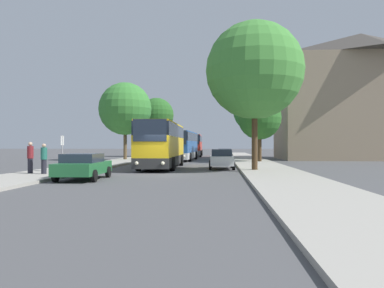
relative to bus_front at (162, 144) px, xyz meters
name	(u,v)px	position (x,y,z in m)	size (l,w,h in m)	color
ground_plane	(163,174)	(0.99, -6.20, -1.88)	(300.00, 300.00, 0.00)	#4C4C4F
sidewalk_left	(54,172)	(-6.01, -6.20, -1.81)	(4.00, 120.00, 0.15)	#A39E93
sidewalk_right	(276,174)	(7.99, -6.20, -1.81)	(4.00, 120.00, 0.15)	#A39E93
building_right_background	(361,96)	(22.47, 19.57, 6.14)	(20.34, 11.32, 16.04)	gray
bus_front	(162,144)	(0.00, 0.00, 0.00)	(2.83, 11.50, 3.53)	#2D2D2D
bus_middle	(183,145)	(0.15, 14.80, -0.08)	(3.05, 11.36, 3.37)	silver
bus_rear	(193,145)	(0.24, 30.85, -0.06)	(3.06, 11.66, 3.41)	gray
parked_car_left_curb	(83,166)	(-2.63, -10.15, -1.15)	(2.27, 4.45, 1.38)	#236B38
parked_car_right_near	(221,159)	(4.70, -0.79, -1.10)	(1.98, 4.05, 1.50)	silver
parked_car_right_far	(225,153)	(5.19, 20.64, -1.17)	(2.11, 4.34, 1.32)	slate
bus_stop_sign	(62,149)	(-5.46, -6.28, -0.28)	(0.08, 0.45, 2.32)	gray
pedestrian_waiting_near	(30,157)	(-6.71, -7.93, -0.78)	(0.36, 0.36, 1.86)	#23232D
pedestrian_waiting_far	(44,159)	(-5.68, -8.32, -0.84)	(0.36, 0.36, 1.77)	#23232D
tree_left_near	(157,115)	(-5.26, 27.98, 4.57)	(5.35, 5.35, 9.00)	#513D23
tree_left_far	(125,109)	(-6.55, 13.79, 4.20)	(6.18, 6.18, 9.03)	brown
tree_right_near	(260,118)	(8.65, 9.44, 2.71)	(4.45, 4.45, 6.69)	#47331E
tree_right_mid	(254,111)	(8.36, 12.87, 3.73)	(4.61, 4.61, 7.79)	#513D23
tree_right_far	(255,70)	(6.95, -3.66, 5.05)	(6.67, 6.67, 10.13)	#47331E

